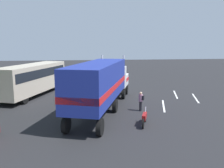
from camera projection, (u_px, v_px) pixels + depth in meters
ground_plane at (116, 94)px, 26.47m from camera, size 120.00×120.00×0.00m
lane_stripe_near at (164, 106)px, 21.60m from camera, size 4.23×1.52×0.01m
lane_stripe_mid at (175, 94)px, 26.46m from camera, size 4.24×1.50×0.01m
lane_stripe_far at (195, 98)px, 24.64m from camera, size 4.21×1.60×0.01m
semi_truck at (102, 81)px, 19.51m from camera, size 14.18×7.04×4.50m
person_bystander at (141, 100)px, 19.81m from camera, size 0.43×0.48×1.63m
parked_bus at (33, 77)px, 25.72m from camera, size 11.21×6.15×3.40m
motorcycle at (144, 118)px, 16.40m from camera, size 1.99×0.88×1.12m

